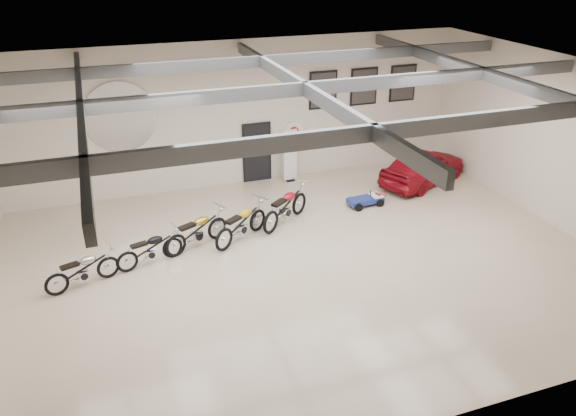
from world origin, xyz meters
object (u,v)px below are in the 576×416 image
object	(u,v)px
motorcycle_red	(285,206)
go_kart	(369,197)
motorcycle_gold	(197,230)
vintage_car	(423,166)
motorcycle_silver	(82,269)
motorcycle_yellow	(241,223)
banner_stand	(290,156)
motorcycle_black	(150,249)

from	to	relation	value
motorcycle_red	go_kart	bearing A→B (deg)	-30.37
motorcycle_gold	vintage_car	world-z (taller)	vintage_car
motorcycle_silver	motorcycle_yellow	world-z (taller)	motorcycle_yellow
motorcycle_silver	go_kart	size ratio (longest dim) A/B	1.28
banner_stand	motorcycle_yellow	bearing A→B (deg)	-135.58
motorcycle_silver	motorcycle_red	bearing A→B (deg)	-3.21
banner_stand	motorcycle_yellow	world-z (taller)	banner_stand
banner_stand	motorcycle_silver	xyz separation A→B (m)	(-7.21, -4.72, -0.47)
banner_stand	vintage_car	distance (m)	4.74
banner_stand	motorcycle_black	bearing A→B (deg)	-150.78
banner_stand	motorcycle_silver	bearing A→B (deg)	-155.07
motorcycle_black	motorcycle_silver	bearing A→B (deg)	-179.95
motorcycle_red	motorcycle_black	bearing A→B (deg)	157.49
banner_stand	vintage_car	size ratio (longest dim) A/B	0.51
motorcycle_silver	go_kart	bearing A→B (deg)	-6.03
motorcycle_black	vintage_car	distance (m)	10.19
motorcycle_yellow	go_kart	size ratio (longest dim) A/B	1.45
motorcycle_red	go_kart	xyz separation A→B (m)	(3.02, 0.34, -0.31)
banner_stand	motorcycle_silver	world-z (taller)	banner_stand
motorcycle_black	motorcycle_gold	world-z (taller)	motorcycle_gold
motorcycle_silver	motorcycle_black	bearing A→B (deg)	-1.69
motorcycle_gold	motorcycle_yellow	xyz separation A→B (m)	(1.28, -0.02, 0.01)
motorcycle_gold	motorcycle_red	world-z (taller)	motorcycle_red
go_kart	vintage_car	distance (m)	2.88
motorcycle_silver	motorcycle_gold	distance (m)	3.25
motorcycle_silver	motorcycle_red	xyz separation A→B (m)	(5.93, 1.59, 0.09)
motorcycle_gold	motorcycle_black	bearing A→B (deg)	174.74
banner_stand	motorcycle_red	distance (m)	3.40
motorcycle_silver	motorcycle_yellow	distance (m)	4.48
motorcycle_black	motorcycle_gold	xyz separation A→B (m)	(1.37, 0.51, 0.06)
motorcycle_black	motorcycle_red	world-z (taller)	motorcycle_red
banner_stand	go_kart	distance (m)	3.36
motorcycle_black	motorcycle_gold	distance (m)	1.46
vintage_car	motorcycle_silver	bearing A→B (deg)	79.46
banner_stand	go_kart	bearing A→B (deg)	-66.28
motorcycle_yellow	motorcycle_red	xyz separation A→B (m)	(1.56, 0.59, 0.03)
banner_stand	motorcycle_gold	size ratio (longest dim) A/B	0.93
motorcycle_gold	banner_stand	bearing A→B (deg)	16.25
motorcycle_red	vintage_car	size ratio (longest dim) A/B	0.60
motorcycle_silver	motorcycle_yellow	xyz separation A→B (m)	(4.37, 1.00, 0.07)
motorcycle_silver	motorcycle_gold	world-z (taller)	motorcycle_gold
banner_stand	motorcycle_black	world-z (taller)	banner_stand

